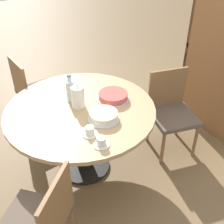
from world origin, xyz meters
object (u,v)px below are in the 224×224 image
chair_c (171,110)px  cup_a (101,142)px  coffee_pot (78,96)px  water_bottle (70,90)px  cake_second (104,116)px  cake_main (113,96)px  chair_b (41,221)px  chair_a (34,91)px  cup_b (90,131)px

chair_c → cup_a: chair_c is taller
chair_c → coffee_pot: (-0.21, -0.92, 0.36)m
water_bottle → cake_second: size_ratio=0.99×
coffee_pot → water_bottle: 0.12m
chair_c → cake_main: (-0.15, -0.60, 0.29)m
chair_b → cup_a: bearing=154.6°
water_bottle → cake_second: water_bottle is taller
chair_a → water_bottle: 0.86m
chair_a → chair_c: bearing=-141.0°
chair_a → cup_b: 1.30m
cake_second → chair_c: bearing=94.6°
chair_b → chair_a: bearing=-150.4°
chair_a → water_bottle: water_bottle is taller
coffee_pot → cake_second: 0.30m
chair_a → water_bottle: size_ratio=3.29×
chair_c → cake_main: chair_c is taller
chair_b → cup_b: 0.70m
chair_a → cup_a: size_ratio=6.74×
water_bottle → cake_second: 0.42m
chair_b → chair_c: same height
chair_a → cup_b: (1.27, 0.05, 0.28)m
chair_c → coffee_pot: 1.01m
chair_b → cake_main: chair_b is taller
chair_c → coffee_pot: coffee_pot is taller
coffee_pot → cup_a: size_ratio=1.84×
chair_b → cake_main: (-0.65, 0.95, 0.29)m
chair_b → cup_b: size_ratio=6.74×
water_bottle → cup_b: 0.52m
coffee_pot → cup_a: bearing=-8.2°
chair_a → cup_a: (1.42, 0.06, 0.28)m
chair_c → cake_main: bearing=-179.2°
cake_main → cup_a: (0.47, -0.39, -0.00)m
cake_main → cup_b: size_ratio=2.31×
chair_a → cake_second: bearing=-173.7°
cake_second → water_bottle: bearing=-165.3°
water_bottle → cup_b: water_bottle is taller
cup_b → cake_second: bearing=120.4°
chair_b → water_bottle: (-0.83, 0.63, 0.36)m
chair_c → cup_b: (0.17, -1.01, 0.28)m
chair_a → cake_main: chair_a is taller
chair_a → chair_c: same height
cake_main → cake_second: size_ratio=1.12×
coffee_pot → cup_b: bearing=-13.4°
chair_c → water_bottle: size_ratio=3.29×
cup_b → cup_a: bearing=5.5°
cake_second → chair_a: bearing=-168.8°
cake_main → cup_a: cup_a is taller
chair_c → cup_a: size_ratio=6.74×
chair_a → cup_b: bearing=177.2°
chair_a → coffee_pot: coffee_pot is taller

